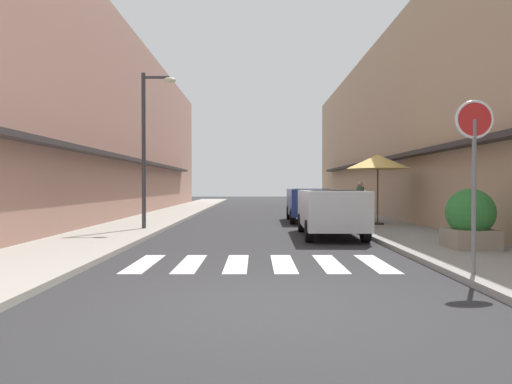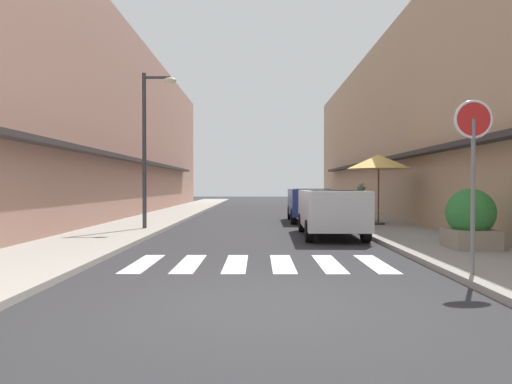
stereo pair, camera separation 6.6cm
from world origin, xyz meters
name	(u,v)px [view 1 (the left image)]	position (x,y,z in m)	size (l,w,h in m)	color
ground_plane	(259,218)	(0.00, 15.94, 0.00)	(87.65, 87.65, 0.00)	#2B2B2D
sidewalk_left	(163,217)	(-4.70, 15.94, 0.06)	(2.78, 55.78, 0.12)	#9E998E
sidewalk_right	(355,217)	(4.70, 15.94, 0.06)	(2.78, 55.78, 0.12)	gray
building_row_left	(90,127)	(-8.59, 16.93, 4.60)	(5.50, 37.86, 9.21)	#A87A6B
building_row_right	(427,129)	(8.58, 16.93, 4.50)	(5.50, 37.86, 9.01)	tan
crosswalk	(261,264)	(0.00, 3.20, 0.01)	(5.20, 2.20, 0.01)	silver
parked_car_near	(331,207)	(2.26, 8.09, 0.92)	(1.90, 4.31, 1.47)	silver
parked_car_mid	(310,201)	(2.26, 13.87, 0.92)	(1.87, 3.96, 1.47)	navy
round_street_sign	(475,141)	(3.57, 1.57, 2.35)	(0.65, 0.07, 2.91)	slate
street_lamp	(150,134)	(-3.80, 9.64, 3.41)	(1.19, 0.28, 5.39)	#38383D
cafe_umbrella	(379,162)	(4.58, 11.19, 2.50)	(2.43, 2.43, 2.67)	#262626
planter_corner	(471,219)	(5.02, 4.70, 0.81)	(1.13, 1.13, 1.41)	gray
planter_midblock	(359,208)	(4.16, 12.60, 0.68)	(0.85, 0.85, 1.17)	#4C4C4C
pedestrian_walking_near	(361,200)	(4.42, 13.38, 0.99)	(0.34, 0.34, 1.66)	#282B33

